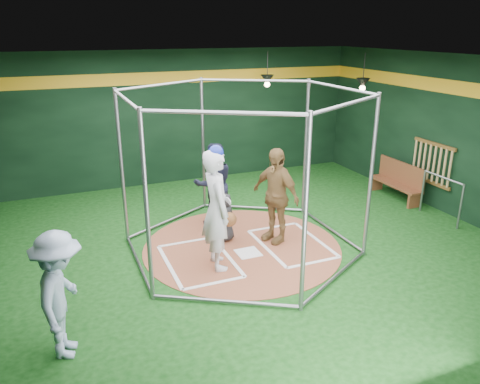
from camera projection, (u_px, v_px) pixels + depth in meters
name	position (u px, v px, depth m)	size (l,w,h in m)	color
room_shell	(242.00, 160.00, 8.47)	(10.10, 9.10, 3.53)	#0C350C
clay_disc	(242.00, 247.00, 9.05)	(3.80, 3.80, 0.01)	brown
home_plate	(248.00, 253.00, 8.78)	(0.43, 0.43, 0.01)	white
batter_box_left	(199.00, 261.00, 8.48)	(1.17, 1.77, 0.01)	white
batter_box_right	(292.00, 243.00, 9.17)	(1.17, 1.77, 0.01)	white
batting_cage	(242.00, 173.00, 8.55)	(4.05, 4.67, 3.00)	gray
bat_rack	(432.00, 163.00, 10.81)	(0.07, 1.25, 0.98)	brown
pendant_lamp_near	(267.00, 80.00, 12.06)	(0.34, 0.34, 0.90)	black
pendant_lamp_far	(363.00, 83.00, 11.31)	(0.34, 0.34, 0.90)	black
batter_figure	(217.00, 208.00, 7.99)	(0.56, 0.81, 2.20)	silver
visitor_leopard	(275.00, 195.00, 9.02)	(1.10, 0.46, 1.88)	#A57E46
catcher_figure	(225.00, 217.00, 9.14)	(0.56, 0.62, 0.98)	black
umpire	(214.00, 184.00, 9.85)	(0.86, 0.67, 1.77)	black
bystander_blue	(61.00, 295.00, 5.85)	(1.11, 0.64, 1.71)	#9EB4D1
dugout_bench	(398.00, 180.00, 11.50)	(0.37, 1.57, 0.92)	brown
steel_railing	(442.00, 191.00, 10.14)	(0.05, 1.15, 0.99)	gray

